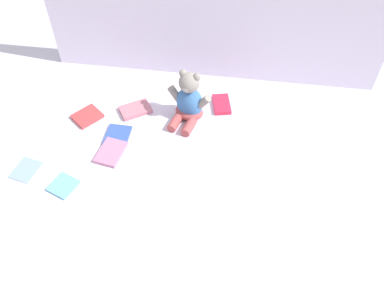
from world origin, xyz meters
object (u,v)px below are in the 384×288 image
(book_case_3, at_px, (26,169))
(book_case_5, at_px, (117,136))
(book_case_6, at_px, (87,116))
(book_case_2, at_px, (135,110))
(book_case_4, at_px, (63,186))
(book_case_1, at_px, (111,152))
(teddy_bear, at_px, (189,102))
(book_case_0, at_px, (222,104))

(book_case_3, relative_size, book_case_5, 0.94)
(book_case_3, distance_m, book_case_6, 0.33)
(book_case_2, distance_m, book_case_3, 0.50)
(book_case_3, height_order, book_case_5, book_case_5)
(book_case_3, height_order, book_case_4, book_case_4)
(book_case_4, bearing_deg, book_case_1, -104.67)
(book_case_1, distance_m, book_case_5, 0.09)
(teddy_bear, bearing_deg, book_case_4, -118.59)
(book_case_0, distance_m, book_case_4, 0.73)
(teddy_bear, bearing_deg, book_case_0, 47.86)
(teddy_bear, xyz_separation_m, book_case_1, (-0.27, -0.24, -0.08))
(book_case_2, xyz_separation_m, book_case_3, (-0.34, -0.37, -0.00))
(book_case_1, height_order, book_case_2, book_case_2)
(book_case_1, bearing_deg, book_case_5, 98.77)
(book_case_1, xyz_separation_m, book_case_3, (-0.29, -0.12, -0.00))
(book_case_3, distance_m, book_case_5, 0.37)
(book_case_2, distance_m, book_case_5, 0.16)
(teddy_bear, distance_m, book_case_1, 0.37)
(teddy_bear, relative_size, book_case_5, 2.03)
(book_case_1, bearing_deg, book_case_3, -147.07)
(book_case_0, distance_m, book_case_5, 0.46)
(book_case_2, height_order, book_case_3, book_case_2)
(book_case_1, xyz_separation_m, book_case_2, (0.04, 0.24, 0.00))
(book_case_2, xyz_separation_m, book_case_4, (-0.17, -0.42, -0.00))
(teddy_bear, distance_m, book_case_6, 0.43)
(book_case_4, bearing_deg, book_case_6, -65.09)
(teddy_bear, relative_size, book_case_2, 1.82)
(book_case_0, height_order, book_case_6, book_case_0)
(book_case_0, xyz_separation_m, book_case_6, (-0.55, -0.15, -0.00))
(book_case_5, height_order, book_case_6, book_case_6)
(book_case_4, bearing_deg, book_case_3, 3.85)
(book_case_1, relative_size, book_case_4, 1.41)
(teddy_bear, relative_size, book_case_0, 1.97)
(book_case_0, xyz_separation_m, book_case_4, (-0.53, -0.50, -0.00))
(book_case_2, bearing_deg, book_case_5, 132.80)
(teddy_bear, relative_size, book_case_1, 1.78)
(book_case_2, relative_size, book_case_6, 1.15)
(book_case_0, relative_size, book_case_6, 1.06)
(teddy_bear, xyz_separation_m, book_case_2, (-0.23, -0.00, -0.08))
(book_case_6, bearing_deg, book_case_1, -10.49)
(book_case_0, bearing_deg, book_case_1, 26.61)
(book_case_3, xyz_separation_m, book_case_6, (0.14, 0.30, 0.00))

